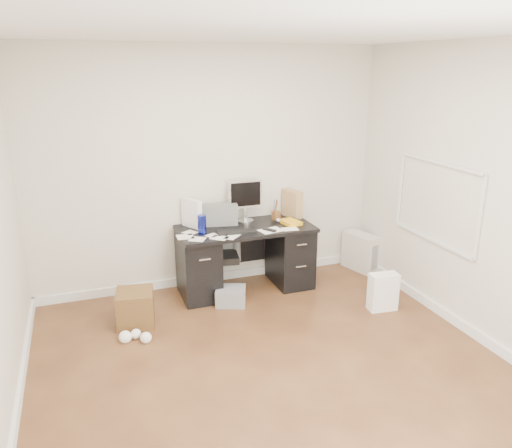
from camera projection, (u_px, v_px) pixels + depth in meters
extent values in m
plane|color=#402314|center=(275.00, 372.00, 4.20)|extent=(4.00, 4.00, 0.00)
cube|color=beige|center=(210.00, 170.00, 5.59)|extent=(4.00, 0.02, 2.70)
cube|color=beige|center=(463.00, 357.00, 2.00)|extent=(4.00, 0.02, 2.70)
cube|color=beige|center=(485.00, 197.00, 4.44)|extent=(0.02, 4.00, 2.70)
cube|color=white|center=(279.00, 29.00, 3.39)|extent=(4.00, 4.00, 0.02)
cube|color=silver|center=(213.00, 277.00, 5.97)|extent=(4.00, 0.03, 0.10)
cube|color=silver|center=(465.00, 327.00, 4.83)|extent=(0.03, 4.00, 0.10)
cube|color=silver|center=(16.00, 421.00, 3.55)|extent=(0.03, 4.00, 0.10)
cube|color=black|center=(245.00, 229.00, 5.56)|extent=(1.50, 0.70, 0.04)
cube|color=black|center=(198.00, 266.00, 5.50)|extent=(0.40, 0.60, 0.71)
cube|color=black|center=(290.00, 254.00, 5.85)|extent=(0.40, 0.60, 0.71)
cube|color=black|center=(237.00, 242.00, 5.94)|extent=(0.70, 0.03, 0.51)
cube|color=black|center=(237.00, 232.00, 5.36)|extent=(0.43, 0.18, 0.02)
sphere|color=silver|center=(278.00, 220.00, 5.69)|extent=(0.07, 0.07, 0.06)
cylinder|color=navy|center=(202.00, 224.00, 5.30)|extent=(0.12, 0.12, 0.21)
cube|color=white|center=(192.00, 213.00, 5.50)|extent=(0.24, 0.30, 0.32)
cube|color=#A98551|center=(292.00, 204.00, 5.88)|extent=(0.20, 0.30, 0.32)
cube|color=gold|center=(291.00, 222.00, 5.66)|extent=(0.23, 0.26, 0.04)
cube|color=beige|center=(360.00, 252.00, 6.27)|extent=(0.33, 0.50, 0.47)
cube|color=white|center=(383.00, 292.00, 5.23)|extent=(0.32, 0.24, 0.40)
cube|color=#452B14|center=(135.00, 308.00, 4.94)|extent=(0.40, 0.40, 0.35)
cube|color=slate|center=(231.00, 296.00, 5.38)|extent=(0.39, 0.36, 0.19)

